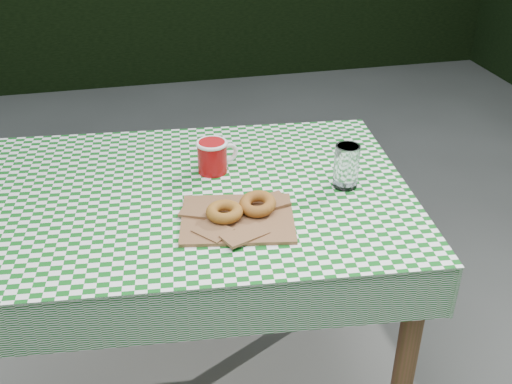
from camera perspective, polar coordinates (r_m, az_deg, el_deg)
ground at (r=2.28m, az=-8.75°, el=-15.26°), size 60.00×60.00×0.00m
table at (r=1.93m, az=-6.28°, el=-9.79°), size 1.34×0.96×0.75m
tablecloth at (r=1.72m, az=-6.97°, el=-0.09°), size 1.36×0.98×0.01m
paper_bag at (r=1.57m, az=-1.76°, el=-2.45°), size 0.33×0.28×0.02m
bagel_front at (r=1.56m, az=-3.00°, el=-1.88°), size 0.13×0.13×0.03m
bagel_back at (r=1.59m, az=0.15°, el=-1.12°), size 0.14×0.14×0.03m
coffee_mug at (r=1.79m, az=-4.15°, el=3.33°), size 0.22×0.22×0.10m
drinking_glass at (r=1.72m, az=8.53°, el=2.42°), size 0.09×0.09×0.13m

